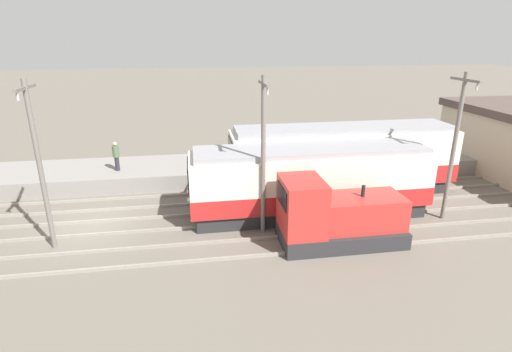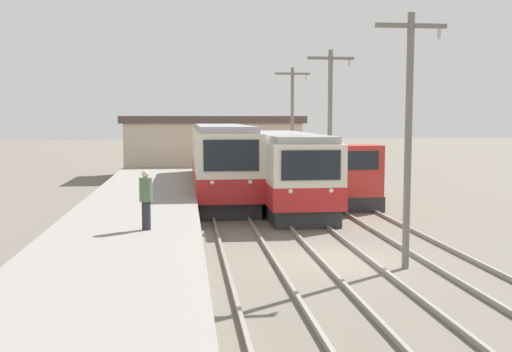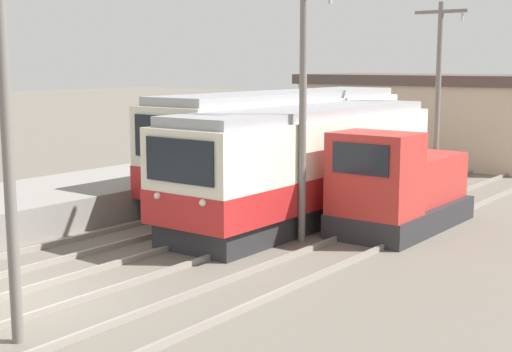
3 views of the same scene
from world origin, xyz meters
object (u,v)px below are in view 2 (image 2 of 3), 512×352
Objects in this scene: catenary_mast_mid at (330,126)px; person_on_platform at (146,197)px; commuter_train_center at (285,173)px; shunting_locomotive at (345,181)px; catenary_mast_near at (409,131)px; catenary_mast_far at (292,124)px; commuter_train_left at (222,166)px.

catenary_mast_mid reaches higher than person_on_platform.
catenary_mast_mid is at bearing -59.94° from commuter_train_center.
shunting_locomotive is at bearing 49.79° from person_on_platform.
shunting_locomotive is 0.76× the size of catenary_mast_near.
commuter_train_center is at bearing 120.06° from catenary_mast_mid.
catenary_mast_far is at bearing 90.00° from catenary_mast_near.
person_on_platform is at bearing -134.21° from catenary_mast_mid.
commuter_train_left is 6.06m from catenary_mast_far.
commuter_train_left reaches higher than person_on_platform.
catenary_mast_far is at bearing 76.88° from commuter_train_center.
shunting_locomotive is at bearing -22.92° from commuter_train_left.
commuter_train_left is 7.34× the size of person_on_platform.
commuter_train_left is at bearing -139.17° from catenary_mast_far.
catenary_mast_near is 1.00× the size of catenary_mast_far.
commuter_train_center is 3.04m from shunting_locomotive.
commuter_train_center is 6.79× the size of person_on_platform.
catenary_mast_far is at bearing 40.83° from commuter_train_left.
commuter_train_left is 13.20m from person_on_platform.
catenary_mast_far is (-1.49, 6.17, 2.65)m from shunting_locomotive.
shunting_locomotive is 0.76× the size of catenary_mast_far.
commuter_train_left is 3.92m from commuter_train_center.
commuter_train_left is 1.81× the size of catenary_mast_far.
commuter_train_center is 2.20× the size of shunting_locomotive.
catenary_mast_far is (0.00, 18.14, 0.00)m from catenary_mast_near.
commuter_train_left is at bearing 157.08° from shunting_locomotive.
catenary_mast_near is at bearing -97.11° from shunting_locomotive.
person_on_platform is (-7.30, -7.50, -1.94)m from catenary_mast_mid.
shunting_locomotive reaches higher than person_on_platform.
person_on_platform is at bearing 167.87° from catenary_mast_near.
catenary_mast_mid is at bearing -90.00° from catenary_mast_far.
catenary_mast_mid reaches higher than commuter_train_center.
commuter_train_left is 1.08× the size of commuter_train_center.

